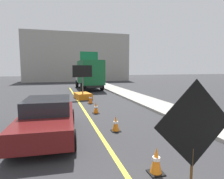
{
  "coord_description": "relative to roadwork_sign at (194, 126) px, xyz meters",
  "views": [
    {
      "loc": [
        -1.51,
        -0.12,
        2.53
      ],
      "look_at": [
        0.34,
        6.29,
        1.76
      ],
      "focal_mm": 30.78,
      "sensor_mm": 36.0,
      "label": 1
    }
  ],
  "objects": [
    {
      "name": "far_building_block",
      "position": [
        1.49,
        35.26,
        2.88
      ],
      "size": [
        18.94,
        7.39,
        8.7
      ],
      "primitive_type": "cube",
      "color": "gray",
      "rests_on": "ground"
    },
    {
      "name": "pickup_car",
      "position": [
        -2.73,
        4.47,
        -0.78
      ],
      "size": [
        2.19,
        4.52,
        1.38
      ],
      "color": "#591414",
      "rests_on": "ground"
    },
    {
      "name": "highway_guide_sign",
      "position": [
        2.89,
        25.24,
        1.95
      ],
      "size": [
        2.79,
        0.19,
        5.0
      ],
      "color": "gray",
      "rests_on": "ground"
    },
    {
      "name": "lane_center_stripe",
      "position": [
        -0.86,
        3.29,
        -1.47
      ],
      "size": [
        0.14,
        36.0,
        0.01
      ],
      "primitive_type": "cube",
      "color": "yellow",
      "rests_on": "ground"
    },
    {
      "name": "traffic_cone_mid_lane",
      "position": [
        -0.16,
        4.25,
        -1.16
      ],
      "size": [
        0.36,
        0.36,
        0.63
      ],
      "color": "black",
      "rests_on": "ground"
    },
    {
      "name": "arrow_board_trailer",
      "position": [
        -0.36,
        12.69,
        -0.99
      ],
      "size": [
        1.59,
        1.94,
        2.7
      ],
      "color": "orange",
      "rests_on": "ground"
    },
    {
      "name": "traffic_cone_far_lane",
      "position": [
        -0.34,
        7.38,
        -1.16
      ],
      "size": [
        0.36,
        0.36,
        0.64
      ],
      "color": "black",
      "rests_on": "ground"
    },
    {
      "name": "traffic_cone_near_sign",
      "position": [
        -0.15,
        1.05,
        -1.15
      ],
      "size": [
        0.36,
        0.36,
        0.65
      ],
      "color": "black",
      "rests_on": "ground"
    },
    {
      "name": "roadwork_sign",
      "position": [
        0.0,
        0.0,
        0.0
      ],
      "size": [
        1.63,
        0.05,
        2.33
      ],
      "color": "#593819",
      "rests_on": "ground"
    },
    {
      "name": "box_truck",
      "position": [
        1.26,
        19.4,
        0.32
      ],
      "size": [
        2.57,
        6.81,
        3.29
      ],
      "color": "black",
      "rests_on": "ground"
    },
    {
      "name": "traffic_cone_curbside",
      "position": [
        -0.14,
        10.34,
        -1.11
      ],
      "size": [
        0.36,
        0.36,
        0.74
      ],
      "color": "black",
      "rests_on": "ground"
    },
    {
      "name": "sidewalk_curb",
      "position": [
        3.95,
        3.29,
        -1.4
      ],
      "size": [
        2.06,
        48.0,
        0.14
      ],
      "primitive_type": "cube",
      "color": "#9E9991",
      "rests_on": "ground"
    }
  ]
}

